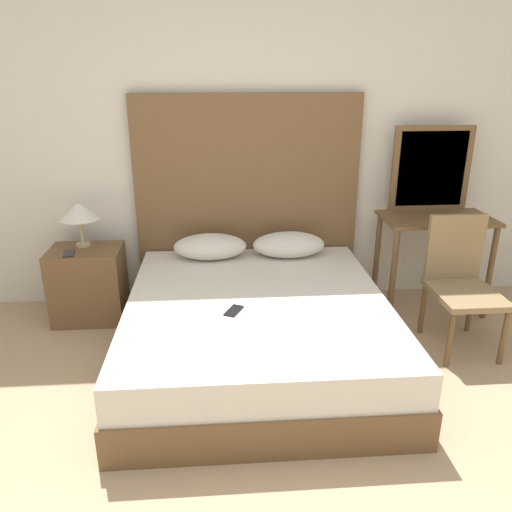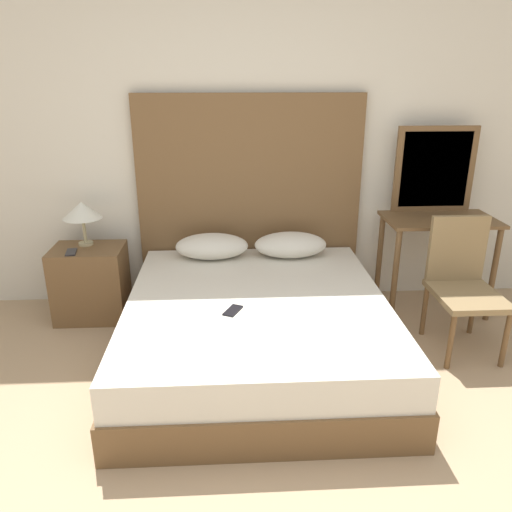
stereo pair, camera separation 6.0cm
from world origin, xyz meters
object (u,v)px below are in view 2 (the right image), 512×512
at_px(phone_on_nightstand, 71,252).
at_px(chair, 462,279).
at_px(phone_on_bed, 233,310).
at_px(nightstand, 91,283).
at_px(table_lamp, 82,211).
at_px(vanity_desk, 438,237).
at_px(bed, 257,329).

distance_m(phone_on_nightstand, chair, 2.77).
relative_size(phone_on_bed, chair, 0.19).
bearing_deg(nightstand, phone_on_bed, -38.88).
relative_size(table_lamp, vanity_desk, 0.40).
bearing_deg(table_lamp, nightstand, -73.35).
xyz_separation_m(bed, chair, (1.41, 0.14, 0.27)).
relative_size(phone_on_nightstand, chair, 0.18).
bearing_deg(chair, nightstand, 168.21).
distance_m(nightstand, phone_on_nightstand, 0.32).
height_order(table_lamp, chair, table_lamp).
bearing_deg(phone_on_bed, phone_on_nightstand, 146.42).
xyz_separation_m(phone_on_bed, nightstand, (-1.08, 0.87, -0.17)).
distance_m(bed, table_lamp, 1.60).
xyz_separation_m(phone_on_nightstand, chair, (2.73, -0.45, -0.09)).
height_order(nightstand, vanity_desk, vanity_desk).
xyz_separation_m(table_lamp, chair, (2.67, -0.63, -0.35)).
bearing_deg(chair, bed, -174.45).
xyz_separation_m(bed, nightstand, (-1.24, 0.69, 0.06)).
bearing_deg(table_lamp, phone_on_nightstand, -109.22).
distance_m(nightstand, vanity_desk, 2.69).
relative_size(bed, table_lamp, 5.69).
height_order(phone_on_bed, phone_on_nightstand, phone_on_nightstand).
height_order(phone_on_bed, nightstand, nightstand).
xyz_separation_m(phone_on_bed, phone_on_nightstand, (-1.17, 0.78, 0.12)).
height_order(table_lamp, vanity_desk, table_lamp).
height_order(bed, phone_on_bed, phone_on_bed).
height_order(bed, nightstand, nightstand).
xyz_separation_m(table_lamp, phone_on_nightstand, (-0.06, -0.18, -0.26)).
bearing_deg(phone_on_nightstand, nightstand, 49.08).
distance_m(phone_on_bed, vanity_desk, 1.81).
height_order(phone_on_nightstand, chair, chair).
relative_size(nightstand, chair, 0.64).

